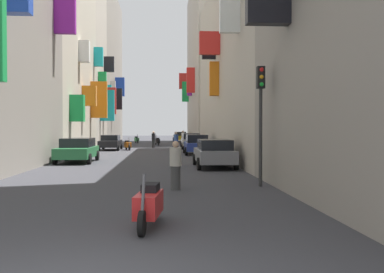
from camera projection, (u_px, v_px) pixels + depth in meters
ground_plane at (148, 152)px, 34.69m from camera, size 140.00×140.00×0.00m
building_left_mid_a at (43, 49)px, 32.22m from camera, size 7.40×13.07×16.24m
building_left_mid_b at (72, 63)px, 42.52m from camera, size 7.38×7.62×17.21m
building_left_mid_c at (93, 68)px, 55.07m from camera, size 7.27×17.60×19.68m
building_right_mid_a at (258, 63)px, 29.88m from camera, size 7.36×25.27×13.30m
building_right_mid_c at (215, 64)px, 54.75m from camera, size 7.37×20.44×20.81m
parked_car_grey at (214, 153)px, 21.08m from camera, size 1.94×4.28×1.41m
parked_car_black at (111, 142)px, 37.45m from camera, size 1.84×4.28×1.34m
parked_car_blue at (196, 144)px, 31.41m from camera, size 1.87×4.26×1.48m
parked_car_green at (78, 150)px, 24.17m from camera, size 2.02×4.19×1.40m
parked_car_silver at (191, 141)px, 39.62m from camera, size 1.88×4.10×1.47m
parked_car_yellow at (180, 137)px, 58.78m from camera, size 1.98×4.34×1.41m
scooter_orange at (128, 145)px, 37.42m from camera, size 0.74×1.95×1.13m
scooter_red at (149, 204)px, 8.47m from camera, size 0.60×1.99×1.13m
scooter_black at (157, 141)px, 47.59m from camera, size 0.70×1.89×1.13m
scooter_green at (137, 140)px, 53.95m from camera, size 0.71×1.96×1.13m
pedestrian_crossing at (183, 138)px, 46.53m from camera, size 0.52×0.52×1.67m
pedestrian_near_left at (176, 142)px, 33.31m from camera, size 0.53×0.53×1.67m
pedestrian_near_right at (154, 140)px, 41.54m from camera, size 0.53×0.53×1.65m
pedestrian_mid_street at (176, 166)px, 13.50m from camera, size 0.50×0.50×1.58m
traffic_light_near_corner at (261, 104)px, 14.24m from camera, size 0.26×0.34×4.09m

